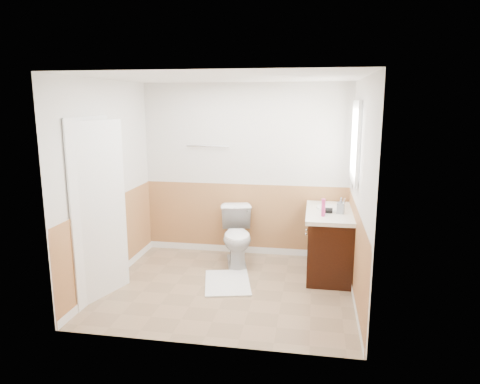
% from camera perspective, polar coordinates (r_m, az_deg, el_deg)
% --- Properties ---
extents(floor, '(3.00, 3.00, 0.00)m').
position_cam_1_polar(floor, '(5.49, -1.50, -12.33)').
color(floor, '#8C7051').
rests_on(floor, ground).
extents(ceiling, '(3.00, 3.00, 0.00)m').
position_cam_1_polar(ceiling, '(5.02, -1.66, 14.71)').
color(ceiling, white).
rests_on(ceiling, floor).
extents(wall_back, '(3.00, 0.00, 3.00)m').
position_cam_1_polar(wall_back, '(6.37, 0.71, 2.82)').
color(wall_back, silver).
rests_on(wall_back, floor).
extents(wall_front, '(3.00, 0.00, 3.00)m').
position_cam_1_polar(wall_front, '(3.88, -5.34, -3.12)').
color(wall_front, silver).
rests_on(wall_front, floor).
extents(wall_left, '(0.00, 3.00, 3.00)m').
position_cam_1_polar(wall_left, '(5.60, -16.82, 1.05)').
color(wall_left, silver).
rests_on(wall_left, floor).
extents(wall_right, '(0.00, 3.00, 3.00)m').
position_cam_1_polar(wall_right, '(5.04, 15.39, -0.01)').
color(wall_right, silver).
rests_on(wall_right, floor).
extents(wainscot_back, '(3.00, 0.00, 3.00)m').
position_cam_1_polar(wainscot_back, '(6.52, 0.68, -3.73)').
color(wainscot_back, tan).
rests_on(wainscot_back, floor).
extents(wainscot_front, '(3.00, 0.00, 3.00)m').
position_cam_1_polar(wainscot_front, '(4.14, -5.10, -13.16)').
color(wainscot_front, tan).
rests_on(wainscot_front, floor).
extents(wainscot_left, '(0.00, 2.60, 2.60)m').
position_cam_1_polar(wainscot_left, '(5.77, -16.27, -6.29)').
color(wainscot_left, tan).
rests_on(wainscot_left, floor).
extents(wainscot_right, '(0.00, 2.60, 2.60)m').
position_cam_1_polar(wainscot_right, '(5.24, 14.81, -8.06)').
color(wainscot_right, tan).
rests_on(wainscot_right, floor).
extents(toilet, '(0.61, 0.85, 0.79)m').
position_cam_1_polar(toilet, '(6.13, -0.36, -5.78)').
color(toilet, white).
rests_on(toilet, floor).
extents(bath_mat, '(0.72, 0.91, 0.02)m').
position_cam_1_polar(bath_mat, '(5.60, -1.66, -11.71)').
color(bath_mat, white).
rests_on(bath_mat, floor).
extents(vanity_cabinet, '(0.55, 1.10, 0.80)m').
position_cam_1_polar(vanity_cabinet, '(5.90, 11.52, -6.68)').
color(vanity_cabinet, black).
rests_on(vanity_cabinet, floor).
extents(vanity_knob_left, '(0.03, 0.03, 0.03)m').
position_cam_1_polar(vanity_knob_left, '(5.75, 8.61, -5.47)').
color(vanity_knob_left, '#B7B6BD').
rests_on(vanity_knob_left, vanity_cabinet).
extents(vanity_knob_right, '(0.03, 0.03, 0.03)m').
position_cam_1_polar(vanity_knob_right, '(5.94, 8.66, -4.91)').
color(vanity_knob_right, silver).
rests_on(vanity_knob_right, vanity_cabinet).
extents(countertop, '(0.60, 1.15, 0.05)m').
position_cam_1_polar(countertop, '(5.78, 11.60, -2.67)').
color(countertop, silver).
rests_on(countertop, vanity_cabinet).
extents(sink_basin, '(0.36, 0.36, 0.02)m').
position_cam_1_polar(sink_basin, '(5.91, 11.67, -1.99)').
color(sink_basin, white).
rests_on(sink_basin, countertop).
extents(faucet, '(0.02, 0.02, 0.14)m').
position_cam_1_polar(faucet, '(5.91, 13.43, -1.48)').
color(faucet, white).
rests_on(faucet, countertop).
extents(lotion_bottle, '(0.05, 0.05, 0.22)m').
position_cam_1_polar(lotion_bottle, '(5.46, 10.80, -2.01)').
color(lotion_bottle, '#C93478').
rests_on(lotion_bottle, countertop).
extents(soap_dispenser, '(0.11, 0.11, 0.20)m').
position_cam_1_polar(soap_dispenser, '(5.65, 13.00, -1.74)').
color(soap_dispenser, gray).
rests_on(soap_dispenser, countertop).
extents(hair_dryer_body, '(0.14, 0.07, 0.07)m').
position_cam_1_polar(hair_dryer_body, '(5.65, 11.25, -2.36)').
color(hair_dryer_body, black).
rests_on(hair_dryer_body, countertop).
extents(hair_dryer_handle, '(0.03, 0.03, 0.07)m').
position_cam_1_polar(hair_dryer_handle, '(5.72, 10.92, -2.48)').
color(hair_dryer_handle, black).
rests_on(hair_dryer_handle, countertop).
extents(mirror_panel, '(0.02, 0.35, 0.90)m').
position_cam_1_polar(mirror_panel, '(6.07, 14.35, 4.87)').
color(mirror_panel, silver).
rests_on(mirror_panel, wall_right).
extents(window_frame, '(0.04, 0.80, 1.00)m').
position_cam_1_polar(window_frame, '(5.55, 14.79, 6.30)').
color(window_frame, white).
rests_on(window_frame, wall_right).
extents(window_glass, '(0.01, 0.70, 0.90)m').
position_cam_1_polar(window_glass, '(5.55, 14.96, 6.29)').
color(window_glass, white).
rests_on(window_glass, wall_right).
extents(door, '(0.29, 0.78, 2.04)m').
position_cam_1_polar(door, '(5.21, -17.87, -2.38)').
color(door, white).
rests_on(door, wall_left).
extents(door_frame, '(0.02, 0.92, 2.10)m').
position_cam_1_polar(door_frame, '(5.24, -18.62, -2.23)').
color(door_frame, white).
rests_on(door_frame, wall_left).
extents(door_knob, '(0.06, 0.06, 0.06)m').
position_cam_1_polar(door_knob, '(5.48, -15.69, -2.31)').
color(door_knob, silver).
rests_on(door_knob, door).
extents(towel_bar, '(0.62, 0.02, 0.02)m').
position_cam_1_polar(towel_bar, '(6.38, -4.27, 5.97)').
color(towel_bar, silver).
rests_on(towel_bar, wall_back).
extents(tp_holder_bar, '(0.14, 0.02, 0.02)m').
position_cam_1_polar(tp_holder_bar, '(6.43, -0.29, -2.11)').
color(tp_holder_bar, silver).
rests_on(tp_holder_bar, wall_back).
extents(tp_roll, '(0.10, 0.11, 0.11)m').
position_cam_1_polar(tp_roll, '(6.43, -0.29, -2.11)').
color(tp_roll, white).
rests_on(tp_roll, tp_holder_bar).
extents(tp_sheet, '(0.10, 0.01, 0.16)m').
position_cam_1_polar(tp_sheet, '(6.45, -0.28, -3.06)').
color(tp_sheet, white).
rests_on(tp_sheet, tp_roll).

